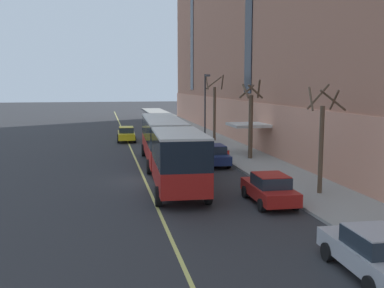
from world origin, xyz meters
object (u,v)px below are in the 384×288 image
object	(u,v)px
parked_car_red_2	(269,189)
street_tree_mid_block	(322,138)
parked_car_darkgray_0	(175,130)
parked_car_red_3	(164,123)
street_tree_far_uptown	(251,119)
parked_car_silver_4	(373,253)
parked_car_navy_5	(213,155)
fire_hydrant	(228,153)
parked_car_green_1	(184,135)
street_lamp	(206,101)
taxi_cab	(126,134)
parked_car_darkgray_7	(198,143)
city_bus	(167,144)
street_tree_far_downtown	(214,108)

from	to	relation	value
parked_car_red_2	street_tree_mid_block	bearing A→B (deg)	18.43
parked_car_darkgray_0	street_tree_mid_block	size ratio (longest dim) A/B	0.73
parked_car_red_3	street_tree_far_uptown	world-z (taller)	street_tree_far_uptown
parked_car_red_2	parked_car_silver_4	xyz separation A→B (m)	(0.06, -8.86, -0.00)
parked_car_silver_4	parked_car_navy_5	size ratio (longest dim) A/B	0.94
parked_car_darkgray_0	fire_hydrant	size ratio (longest dim) A/B	6.01
parked_car_green_1	fire_hydrant	bearing A→B (deg)	-80.92
parked_car_navy_5	fire_hydrant	world-z (taller)	parked_car_navy_5
parked_car_red_2	street_lamp	bearing A→B (deg)	85.39
parked_car_darkgray_0	street_tree_mid_block	xyz separation A→B (m)	(3.31, -29.37, 2.37)
taxi_cab	street_lamp	xyz separation A→B (m)	(7.59, -4.65, 3.58)
parked_car_darkgray_7	street_lamp	distance (m)	5.86
parked_car_red_2	street_lamp	distance (m)	22.62
city_bus	fire_hydrant	xyz separation A→B (m)	(5.66, 4.92, -1.56)
taxi_cab	street_tree_far_downtown	size ratio (longest dim) A/B	0.70
city_bus	parked_car_navy_5	world-z (taller)	city_bus
parked_car_navy_5	parked_car_red_3	bearing A→B (deg)	89.64
city_bus	parked_car_silver_4	world-z (taller)	city_bus
taxi_cab	fire_hydrant	bearing A→B (deg)	-60.46
taxi_cab	street_tree_far_uptown	world-z (taller)	street_tree_far_uptown
city_bus	parked_car_silver_4	distance (m)	18.14
taxi_cab	street_tree_mid_block	bearing A→B (deg)	-70.52
street_lamp	taxi_cab	bearing A→B (deg)	148.48
city_bus	parked_car_red_2	xyz separation A→B (m)	(3.97, -8.78, -1.27)
taxi_cab	fire_hydrant	distance (m)	15.19
parked_car_navy_5	street_tree_far_downtown	world-z (taller)	street_tree_far_downtown
parked_car_navy_5	fire_hydrant	size ratio (longest dim) A/B	6.59
parked_car_silver_4	street_tree_far_downtown	world-z (taller)	street_tree_far_downtown
parked_car_green_1	parked_car_darkgray_7	distance (m)	6.48
parked_car_navy_5	street_tree_far_uptown	bearing A→B (deg)	25.29
parked_car_navy_5	parked_car_green_1	bearing A→B (deg)	89.56
city_bus	parked_car_darkgray_7	bearing A→B (deg)	65.96
parked_car_darkgray_0	street_tree_mid_block	distance (m)	29.65
city_bus	parked_car_navy_5	bearing A→B (deg)	33.00
parked_car_green_1	street_lamp	bearing A→B (deg)	-49.92
city_bus	street_tree_mid_block	distance (m)	10.65
street_tree_far_downtown	street_tree_mid_block	bearing A→B (deg)	-89.99
street_tree_far_uptown	fire_hydrant	size ratio (longest dim) A/B	8.69
parked_car_darkgray_0	fire_hydrant	distance (m)	16.86
parked_car_darkgray_0	parked_car_green_1	xyz separation A→B (m)	(-0.04, -6.06, 0.00)
parked_car_darkgray_0	city_bus	bearing A→B (deg)	-100.43
parked_car_red_3	street_tree_far_downtown	size ratio (longest dim) A/B	0.65
street_tree_far_downtown	street_lamp	xyz separation A→B (m)	(-1.54, -2.51, 0.81)
street_tree_mid_block	street_tree_far_downtown	bearing A→B (deg)	90.01
parked_car_navy_5	street_tree_mid_block	bearing A→B (deg)	-71.23
parked_car_red_3	street_tree_mid_block	world-z (taller)	street_tree_mid_block
taxi_cab	street_tree_mid_block	world-z (taller)	street_tree_mid_block
parked_car_green_1	taxi_cab	size ratio (longest dim) A/B	0.93
parked_car_navy_5	taxi_cab	xyz separation A→B (m)	(-5.67, 15.64, 0.00)
street_tree_mid_block	street_tree_far_uptown	distance (m)	11.80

